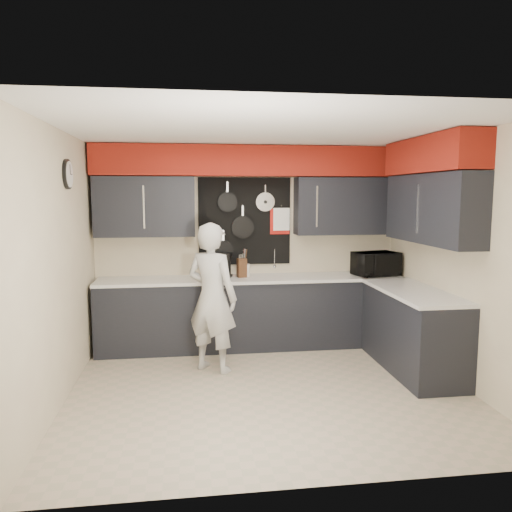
{
  "coord_description": "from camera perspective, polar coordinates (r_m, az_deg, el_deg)",
  "views": [
    {
      "loc": [
        -0.8,
        -4.84,
        1.99
      ],
      "look_at": [
        -0.07,
        0.5,
        1.31
      ],
      "focal_mm": 35.0,
      "sensor_mm": 36.0,
      "label": 1
    }
  ],
  "objects": [
    {
      "name": "back_wall_assembly",
      "position": [
        6.49,
        -0.65,
        7.33
      ],
      "size": [
        4.0,
        0.36,
        2.6
      ],
      "color": "beige",
      "rests_on": "ground"
    },
    {
      "name": "left_wall_assembly",
      "position": [
        5.04,
        -21.45,
        -0.8
      ],
      "size": [
        0.05,
        3.5,
        2.6
      ],
      "color": "beige",
      "rests_on": "ground"
    },
    {
      "name": "right_wall_assembly",
      "position": [
        5.75,
        19.79,
        6.27
      ],
      "size": [
        0.36,
        3.5,
        2.6
      ],
      "color": "beige",
      "rests_on": "ground"
    },
    {
      "name": "coffee_maker",
      "position": [
        6.42,
        -3.66,
        -0.96
      ],
      "size": [
        0.22,
        0.25,
        0.32
      ],
      "rotation": [
        0.0,
        0.0,
        -0.27
      ],
      "color": "black",
      "rests_on": "base_cabinets"
    },
    {
      "name": "person",
      "position": [
        5.6,
        -5.05,
        -4.75
      ],
      "size": [
        0.73,
        0.68,
        1.68
      ],
      "primitive_type": "imported",
      "rotation": [
        0.0,
        0.0,
        2.53
      ],
      "color": "#BAB9B7",
      "rests_on": "ground"
    },
    {
      "name": "ground",
      "position": [
        5.29,
        1.51,
        -14.93
      ],
      "size": [
        4.0,
        4.0,
        0.0
      ],
      "primitive_type": "plane",
      "color": "tan",
      "rests_on": "ground"
    },
    {
      "name": "base_cabinets",
      "position": [
        6.29,
        4.29,
        -6.95
      ],
      "size": [
        3.95,
        2.2,
        0.92
      ],
      "color": "black",
      "rests_on": "ground"
    },
    {
      "name": "knife_block",
      "position": [
        6.41,
        -1.63,
        -1.36
      ],
      "size": [
        0.13,
        0.13,
        0.24
      ],
      "primitive_type": "cube",
      "rotation": [
        0.0,
        0.0,
        0.18
      ],
      "color": "#3B1F13",
      "rests_on": "base_cabinets"
    },
    {
      "name": "utensil_crock",
      "position": [
        6.47,
        -1.27,
        -1.63
      ],
      "size": [
        0.13,
        0.13,
        0.16
      ],
      "primitive_type": "cylinder",
      "color": "white",
      "rests_on": "base_cabinets"
    },
    {
      "name": "microwave",
      "position": [
        6.73,
        13.52,
        -0.87
      ],
      "size": [
        0.62,
        0.48,
        0.31
      ],
      "primitive_type": "imported",
      "rotation": [
        0.0,
        0.0,
        0.21
      ],
      "color": "black",
      "rests_on": "base_cabinets"
    }
  ]
}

